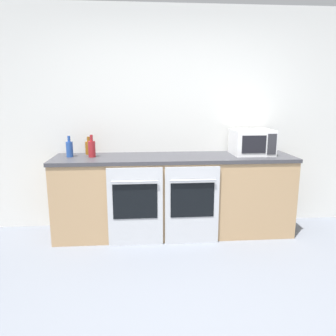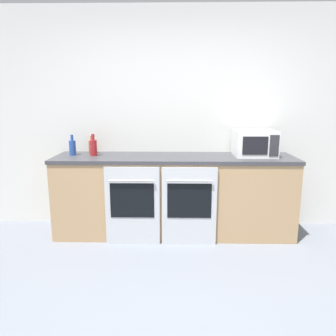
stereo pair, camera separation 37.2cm
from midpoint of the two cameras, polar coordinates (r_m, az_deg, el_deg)
The scene contains 9 objects.
ground_plane at distance 2.47m, azimuth 5.70°, elevation -27.02°, with size 16.00×16.00×0.00m, color slate.
wall_back at distance 3.98m, azimuth 3.83°, elevation 8.37°, with size 10.00×0.06×2.60m.
counter_back at distance 3.80m, azimuth 3.87°, elevation -4.74°, with size 2.71×0.64×0.91m.
oven_left at distance 3.51m, azimuth -3.19°, elevation -6.58°, with size 0.58×0.06×0.86m.
oven_right at distance 3.51m, azimuth 6.76°, elevation -6.62°, with size 0.58×0.06×0.86m.
microwave at distance 3.88m, azimuth 17.55°, elevation 4.13°, with size 0.45×0.40×0.29m.
bottle_red at distance 3.76m, azimuth -10.12°, elevation 3.56°, with size 0.08×0.08×0.25m.
bottle_amber at distance 3.96m, azimuth -10.47°, elevation 3.73°, with size 0.08×0.08×0.21m.
bottle_blue at distance 3.85m, azimuth -13.68°, elevation 3.52°, with size 0.08×0.08×0.24m.
Camera 2 is at (0.01, -1.92, 1.56)m, focal length 35.00 mm.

